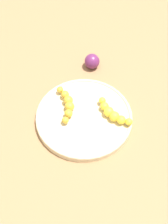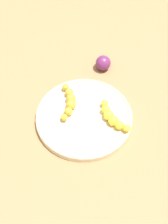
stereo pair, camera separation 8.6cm
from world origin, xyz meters
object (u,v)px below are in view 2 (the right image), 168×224
Objects in this scene: banana_yellow at (112,117)px; plum_purple at (103,63)px; banana_spotted at (69,102)px; fruit_bowl at (84,117)px.

banana_yellow is 0.23m from plum_purple.
plum_purple is at bearing 56.93° from banana_spotted.
plum_purple reaches higher than banana_spotted.
banana_yellow is (-0.04, 0.08, 0.02)m from fruit_bowl.
fruit_bowl is 0.09m from banana_yellow.
plum_purple is (-0.21, -0.08, 0.01)m from fruit_bowl.
fruit_bowl is at bearing 20.91° from plum_purple.
fruit_bowl is 0.22m from plum_purple.
banana_yellow is (-0.03, 0.14, 0.00)m from banana_spotted.
plum_purple reaches higher than banana_yellow.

